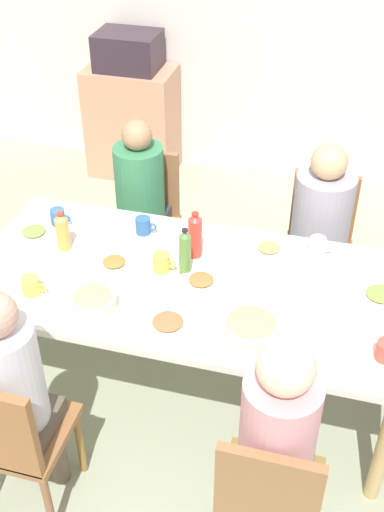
# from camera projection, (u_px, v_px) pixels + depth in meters

# --- Properties ---
(ground_plane) EXTENTS (6.60, 6.60, 0.00)m
(ground_plane) POSITION_uv_depth(u_px,v_px,m) (192.00, 388.00, 3.57)
(ground_plane) COLOR #98A186
(wall_back) EXTENTS (5.74, 0.12, 2.60)m
(wall_back) POSITION_uv_depth(u_px,v_px,m) (282.00, 16.00, 4.75)
(wall_back) COLOR silver
(wall_back) RESTS_ON ground_plane
(dining_table) EXTENTS (2.18, 1.02, 0.77)m
(dining_table) POSITION_uv_depth(u_px,v_px,m) (192.00, 292.00, 3.15)
(dining_table) COLOR silver
(dining_table) RESTS_ON ground_plane
(chair_0) EXTENTS (0.40, 0.40, 0.90)m
(chair_0) POSITION_uv_depth(u_px,v_px,m) (11.00, 436.00, 2.69)
(chair_0) COLOR #915E39
(chair_0) RESTS_ON ground_plane
(person_0) EXTENTS (0.30, 0.30, 1.22)m
(person_0) POSITION_uv_depth(u_px,v_px,m) (14.00, 387.00, 2.63)
(person_0) COLOR #4F4247
(person_0) RESTS_ON ground_plane
(chair_1) EXTENTS (0.40, 0.40, 0.90)m
(chair_1) POSITION_uv_depth(u_px,v_px,m) (268.00, 498.00, 2.46)
(chair_1) COLOR olive
(chair_1) RESTS_ON ground_plane
(person_1) EXTENTS (0.30, 0.30, 1.25)m
(person_1) POSITION_uv_depth(u_px,v_px,m) (277.00, 440.00, 2.39)
(person_1) COLOR #403F3E
(person_1) RESTS_ON ground_plane
(chair_2) EXTENTS (0.40, 0.40, 0.90)m
(chair_2) POSITION_uv_depth(u_px,v_px,m) (319.00, 239.00, 3.83)
(chair_2) COLOR #8D5C3E
(chair_2) RESTS_ON ground_plane
(person_2) EXTENTS (0.33, 0.33, 1.17)m
(person_2) POSITION_uv_depth(u_px,v_px,m) (321.00, 219.00, 3.64)
(person_2) COLOR #55533F
(person_2) RESTS_ON ground_plane
(chair_5) EXTENTS (0.40, 0.40, 0.90)m
(chair_5) POSITION_uv_depth(u_px,v_px,m) (146.00, 213.00, 4.06)
(chair_5) COLOR olive
(chair_5) RESTS_ON ground_plane
(person_5) EXTENTS (0.30, 0.30, 1.18)m
(person_5) POSITION_uv_depth(u_px,v_px,m) (140.00, 194.00, 3.87)
(person_5) COLOR #2A2C47
(person_5) RESTS_ON ground_plane
(plate_0) EXTENTS (0.25, 0.25, 0.04)m
(plate_0) POSITION_uv_depth(u_px,v_px,m) (168.00, 324.00, 2.84)
(plate_0) COLOR white
(plate_0) RESTS_ON dining_table
(plate_1) EXTENTS (0.25, 0.25, 0.04)m
(plate_1) POSITION_uv_depth(u_px,v_px,m) (380.00, 296.00, 2.99)
(plate_1) COLOR silver
(plate_1) RESTS_ON dining_table
(plate_2) EXTENTS (0.20, 0.20, 0.04)m
(plate_2) POSITION_uv_depth(u_px,v_px,m) (269.00, 249.00, 3.28)
(plate_2) COLOR silver
(plate_2) RESTS_ON dining_table
(plate_3) EXTENTS (0.22, 0.22, 0.04)m
(plate_3) POSITION_uv_depth(u_px,v_px,m) (34.00, 233.00, 3.40)
(plate_3) COLOR white
(plate_3) RESTS_ON dining_table
(plate_4) EXTENTS (0.21, 0.21, 0.04)m
(plate_4) POSITION_uv_depth(u_px,v_px,m) (114.00, 264.00, 3.19)
(plate_4) COLOR silver
(plate_4) RESTS_ON dining_table
(plate_5) EXTENTS (0.22, 0.22, 0.04)m
(plate_5) POSITION_uv_depth(u_px,v_px,m) (201.00, 282.00, 3.07)
(plate_5) COLOR silver
(plate_5) RESTS_ON dining_table
(bowl_0) EXTENTS (0.26, 0.26, 0.10)m
(bowl_0) POSITION_uv_depth(u_px,v_px,m) (251.00, 327.00, 2.77)
(bowl_0) COLOR beige
(bowl_0) RESTS_ON dining_table
(bowl_1) EXTENTS (0.22, 0.22, 0.08)m
(bowl_1) POSITION_uv_depth(u_px,v_px,m) (93.00, 301.00, 2.92)
(bowl_1) COLOR beige
(bowl_1) RESTS_ON dining_table
(cup_1) EXTENTS (0.12, 0.08, 0.09)m
(cup_1) POSITION_uv_depth(u_px,v_px,m) (318.00, 246.00, 3.25)
(cup_1) COLOR white
(cup_1) RESTS_ON dining_table
(cup_4) EXTENTS (0.12, 0.08, 0.09)m
(cup_4) POSITION_uv_depth(u_px,v_px,m) (143.00, 226.00, 3.40)
(cup_4) COLOR #2C5B99
(cup_4) RESTS_ON dining_table
(cup_5) EXTENTS (0.11, 0.08, 0.09)m
(cup_5) POSITION_uv_depth(u_px,v_px,m) (58.00, 217.00, 3.46)
(cup_5) COLOR #3663A3
(cup_5) RESTS_ON dining_table
(cup_6) EXTENTS (0.12, 0.09, 0.09)m
(cup_6) POSITION_uv_depth(u_px,v_px,m) (31.00, 286.00, 3.00)
(cup_6) COLOR #EBD04F
(cup_6) RESTS_ON dining_table
(cup_7) EXTENTS (0.12, 0.08, 0.09)m
(cup_7) POSITION_uv_depth(u_px,v_px,m) (162.00, 263.00, 3.14)
(cup_7) COLOR #DBC647
(cup_7) RESTS_ON dining_table
(bottle_0) EXTENTS (0.07, 0.07, 0.26)m
(bottle_0) POSITION_uv_depth(u_px,v_px,m) (195.00, 235.00, 3.20)
(bottle_0) COLOR red
(bottle_0) RESTS_ON dining_table
(bottle_1) EXTENTS (0.07, 0.07, 0.22)m
(bottle_1) POSITION_uv_depth(u_px,v_px,m) (63.00, 232.00, 3.25)
(bottle_1) COLOR gold
(bottle_1) RESTS_ON dining_table
(bottle_2) EXTENTS (0.06, 0.06, 0.26)m
(bottle_2) POSITION_uv_depth(u_px,v_px,m) (185.00, 252.00, 3.08)
(bottle_2) COLOR #4F8039
(bottle_2) RESTS_ON dining_table
(side_cabinet) EXTENTS (0.70, 0.44, 0.90)m
(side_cabinet) POSITION_uv_depth(u_px,v_px,m) (133.00, 122.00, 5.26)
(side_cabinet) COLOR tan
(side_cabinet) RESTS_ON ground_plane
(microwave) EXTENTS (0.48, 0.36, 0.28)m
(microwave) POSITION_uv_depth(u_px,v_px,m) (128.00, 51.00, 4.91)
(microwave) COLOR #2F232E
(microwave) RESTS_ON side_cabinet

